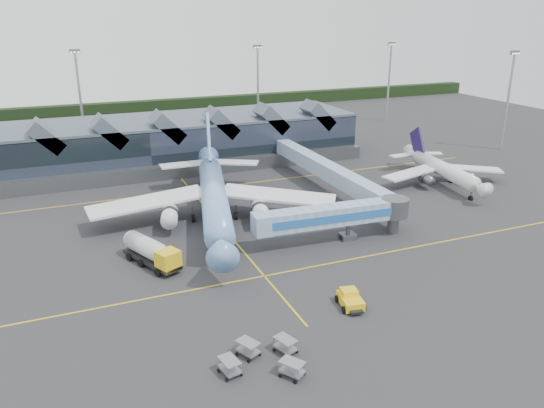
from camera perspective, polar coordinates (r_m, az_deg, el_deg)
name	(u,v)px	position (r m, az deg, el deg)	size (l,w,h in m)	color
ground	(243,251)	(72.12, -3.19, -5.02)	(260.00, 260.00, 0.00)	#2B2B2E
taxi_stripes	(221,225)	(80.86, -5.55, -2.24)	(120.00, 60.00, 0.01)	gold
tree_line_far	(126,108)	(175.49, -15.43, 9.91)	(260.00, 4.00, 4.00)	black
terminal	(143,143)	(113.32, -13.74, 6.34)	(90.00, 22.25, 12.52)	black
light_masts	(237,90)	(132.85, -3.78, 12.13)	(132.40, 42.56, 22.45)	#929499
main_airliner	(214,194)	(81.51, -6.28, 1.05)	(37.44, 43.83, 14.24)	#689ED3
regional_jet	(441,168)	(104.25, 17.76, 3.67)	(24.22, 26.64, 9.15)	white
jet_bridge	(342,215)	(74.55, 7.59, -1.19)	(23.33, 4.78, 5.38)	#77A7C7
fuel_truck	(150,250)	(69.26, -13.00, -4.88)	(6.16, 9.99, 3.44)	black
pushback_tug	(350,300)	(59.49, 8.42, -10.13)	(3.08, 4.27, 1.77)	yellow
baggage_carts	(264,356)	(50.25, -0.88, -16.06)	(7.77, 6.85, 1.51)	gray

